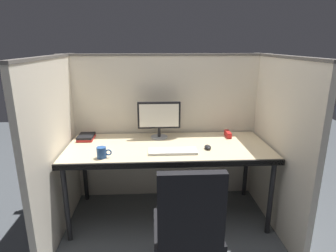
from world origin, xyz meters
name	(u,v)px	position (x,y,z in m)	size (l,w,h in m)	color
ground_plane	(170,233)	(0.00, 0.00, 0.00)	(8.00, 8.00, 0.00)	#4C5156
cubicle_partition_rear	(166,127)	(0.00, 0.74, 0.79)	(2.21, 0.06, 1.57)	beige
cubicle_partition_left	(57,147)	(-0.99, 0.20, 0.79)	(0.06, 1.41, 1.57)	beige
cubicle_partition_right	(276,142)	(0.99, 0.20, 0.79)	(0.06, 1.41, 1.57)	beige
desk	(168,151)	(0.00, 0.29, 0.69)	(1.90, 0.80, 0.74)	beige
office_chair	(187,247)	(0.07, -0.64, 0.36)	(0.52, 0.52, 0.97)	black
monitor_center	(159,117)	(-0.08, 0.54, 0.96)	(0.43, 0.17, 0.37)	gray
keyboard_main	(173,151)	(0.03, 0.13, 0.75)	(0.43, 0.15, 0.02)	silver
computer_mouse	(208,147)	(0.36, 0.20, 0.76)	(0.06, 0.10, 0.04)	black
coffee_mug	(102,153)	(-0.58, 0.04, 0.79)	(0.13, 0.08, 0.09)	#264C8C
book_stack	(86,137)	(-0.82, 0.54, 0.76)	(0.15, 0.21, 0.05)	#B22626
red_stapler	(228,134)	(0.63, 0.54, 0.77)	(0.04, 0.15, 0.06)	red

